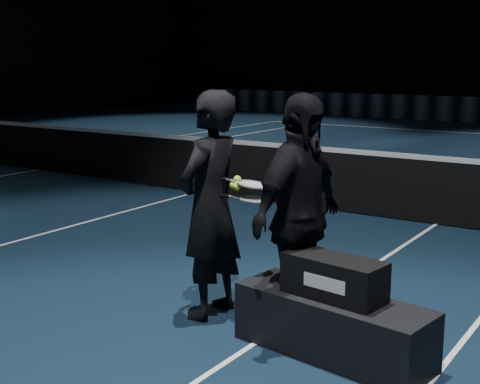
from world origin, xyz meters
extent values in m
plane|color=black|center=(0.00, 0.00, 0.00)|extent=(36.00, 36.00, 0.00)
cube|color=black|center=(0.00, 0.00, 0.45)|extent=(12.80, 0.02, 0.86)
cube|color=white|center=(0.00, 0.00, 0.92)|extent=(12.80, 0.03, 0.07)
cube|color=black|center=(0.00, 15.50, 0.45)|extent=(22.00, 0.15, 0.90)
cube|color=black|center=(4.71, -4.51, 0.23)|extent=(1.62, 0.74, 0.47)
cube|color=black|center=(4.71, -4.51, 0.62)|extent=(0.82, 0.44, 0.31)
cube|color=white|center=(4.71, -4.68, 0.62)|extent=(0.36, 0.06, 0.10)
imported|color=black|center=(3.44, -4.35, 0.99)|extent=(0.48, 0.73, 1.99)
imported|color=black|center=(4.29, -4.31, 0.99)|extent=(0.56, 1.19, 1.99)
camera|label=1|loc=(6.77, -8.91, 2.24)|focal=50.00mm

